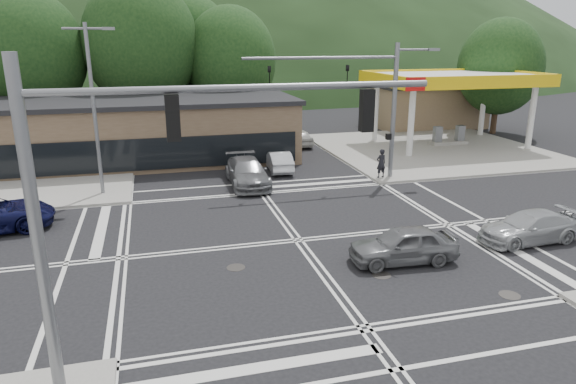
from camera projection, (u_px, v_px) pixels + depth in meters
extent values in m
plane|color=black|center=(298.00, 240.00, 21.80)|extent=(120.00, 120.00, 0.00)
cube|color=gray|center=(432.00, 149.00, 39.36)|extent=(16.00, 16.00, 0.15)
cube|color=gray|center=(1.00, 175.00, 31.95)|extent=(16.00, 16.00, 0.15)
cylinder|color=silver|center=(411.00, 123.00, 36.07)|extent=(0.44, 0.44, 5.00)
cylinder|color=silver|center=(376.00, 112.00, 41.62)|extent=(0.44, 0.44, 5.00)
cylinder|color=silver|center=(532.00, 118.00, 38.53)|extent=(0.44, 0.44, 5.00)
cylinder|color=silver|center=(483.00, 108.00, 44.09)|extent=(0.44, 0.44, 5.00)
cube|color=silver|center=(454.00, 78.00, 39.27)|extent=(12.00, 8.00, 0.60)
cube|color=yellow|center=(486.00, 82.00, 35.57)|extent=(12.20, 0.25, 0.90)
cube|color=yellow|center=(427.00, 75.00, 42.97)|extent=(12.20, 0.25, 0.90)
cube|color=yellow|center=(382.00, 80.00, 37.79)|extent=(0.25, 8.20, 0.90)
cube|color=yellow|center=(521.00, 77.00, 40.75)|extent=(0.25, 8.20, 0.90)
cube|color=red|center=(415.00, 84.00, 34.07)|extent=(1.40, 0.12, 0.90)
cube|color=gray|center=(448.00, 143.00, 40.72)|extent=(3.00, 1.00, 0.30)
cube|color=slate|center=(438.00, 135.00, 40.28)|extent=(0.60, 0.50, 1.30)
cube|color=slate|center=(460.00, 134.00, 40.77)|extent=(0.60, 0.50, 1.30)
cube|color=#846B4F|center=(426.00, 107.00, 49.32)|extent=(10.00, 6.00, 3.80)
cube|color=brown|center=(117.00, 133.00, 34.97)|extent=(24.00, 8.00, 4.00)
ellipsoid|color=black|center=(177.00, 80.00, 105.06)|extent=(252.00, 126.00, 140.00)
cylinder|color=#382619|center=(40.00, 116.00, 39.84)|extent=(0.50, 0.50, 4.84)
ellipsoid|color=black|center=(31.00, 53.00, 38.48)|extent=(8.00, 8.00, 9.20)
cylinder|color=#382619|center=(146.00, 110.00, 41.76)|extent=(0.50, 0.50, 5.28)
ellipsoid|color=black|center=(141.00, 44.00, 40.27)|extent=(9.00, 9.00, 10.35)
cylinder|color=#382619|center=(232.00, 112.00, 43.61)|extent=(0.50, 0.50, 4.40)
ellipsoid|color=black|center=(230.00, 60.00, 42.37)|extent=(7.60, 7.60, 8.74)
cylinder|color=#382619|center=(192.00, 105.00, 46.51)|extent=(0.50, 0.50, 4.84)
ellipsoid|color=black|center=(189.00, 51.00, 45.15)|extent=(8.40, 8.40, 9.66)
cylinder|color=#382619|center=(495.00, 111.00, 45.65)|extent=(0.50, 0.50, 3.96)
ellipsoid|color=black|center=(500.00, 67.00, 44.54)|extent=(7.20, 7.20, 8.28)
cylinder|color=slate|center=(94.00, 113.00, 26.73)|extent=(0.20, 0.20, 9.00)
cylinder|color=slate|center=(85.00, 28.00, 25.52)|extent=(2.20, 0.12, 0.12)
cube|color=slate|center=(108.00, 29.00, 25.79)|extent=(0.60, 0.25, 0.15)
cylinder|color=slate|center=(394.00, 113.00, 30.25)|extent=(0.28, 0.28, 8.00)
cylinder|color=slate|center=(322.00, 58.00, 28.22)|extent=(9.00, 0.16, 0.16)
imported|color=black|center=(347.00, 74.00, 28.85)|extent=(0.16, 0.20, 1.00)
imported|color=black|center=(269.00, 75.00, 27.74)|extent=(0.16, 0.20, 1.00)
cylinder|color=slate|center=(416.00, 50.00, 29.51)|extent=(2.40, 0.12, 0.12)
cube|color=slate|center=(433.00, 50.00, 29.78)|extent=(0.70, 0.30, 0.15)
cube|color=black|center=(388.00, 137.00, 30.60)|extent=(0.25, 0.30, 0.35)
cylinder|color=slate|center=(38.00, 244.00, 11.03)|extent=(0.28, 0.28, 8.00)
cylinder|color=slate|center=(241.00, 88.00, 11.22)|extent=(9.00, 0.16, 0.16)
cube|color=black|center=(173.00, 118.00, 11.02)|extent=(0.30, 0.25, 1.00)
cube|color=black|center=(367.00, 111.00, 12.13)|extent=(0.30, 0.25, 1.00)
imported|color=slate|center=(403.00, 245.00, 19.50)|extent=(4.23, 1.94, 1.41)
imported|color=#A0A3A7|center=(529.00, 227.00, 21.51)|extent=(4.46, 1.94, 1.28)
imported|color=silver|center=(279.00, 161.00, 33.05)|extent=(1.67, 4.01, 1.29)
imported|color=beige|center=(298.00, 137.00, 40.77)|extent=(1.82, 4.03, 1.34)
imported|color=slate|center=(247.00, 172.00, 29.78)|extent=(2.23, 5.31, 1.53)
imported|color=black|center=(381.00, 163.00, 30.80)|extent=(0.70, 0.52, 1.74)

